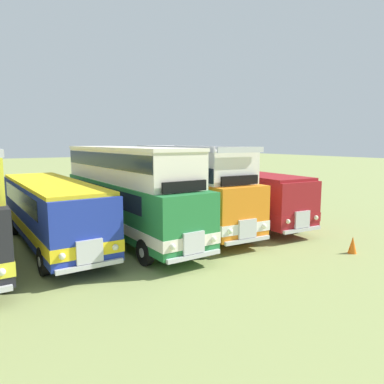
# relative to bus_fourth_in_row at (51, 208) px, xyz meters

# --- Properties ---
(ground_plane) EXTENTS (200.00, 200.00, 0.00)m
(ground_plane) POSITION_rel_bus_fourth_in_row_xyz_m (0.00, -0.44, -1.75)
(ground_plane) COLOR #8C9956
(bus_fourth_in_row) EXTENTS (3.07, 10.62, 2.99)m
(bus_fourth_in_row) POSITION_rel_bus_fourth_in_row_xyz_m (0.00, 0.00, 0.00)
(bus_fourth_in_row) COLOR #1E339E
(bus_fourth_in_row) RESTS_ON ground
(bus_fifth_in_row) EXTENTS (3.15, 11.46, 4.49)m
(bus_fifth_in_row) POSITION_rel_bus_fourth_in_row_xyz_m (3.49, -0.39, 0.72)
(bus_fifth_in_row) COLOR #237538
(bus_fifth_in_row) RESTS_ON ground
(bus_sixth_in_row) EXTENTS (2.80, 9.94, 4.52)m
(bus_sixth_in_row) POSITION_rel_bus_fourth_in_row_xyz_m (6.99, -0.46, 0.60)
(bus_sixth_in_row) COLOR orange
(bus_sixth_in_row) RESTS_ON ground
(bus_seventh_in_row) EXTENTS (2.96, 10.09, 2.99)m
(bus_seventh_in_row) POSITION_rel_bus_fourth_in_row_xyz_m (10.49, -0.37, -0.00)
(bus_seventh_in_row) COLOR maroon
(bus_seventh_in_row) RESTS_ON ground
(cone_mid_row) EXTENTS (0.36, 0.36, 0.74)m
(cone_mid_row) POSITION_rel_bus_fourth_in_row_xyz_m (10.80, -7.71, -1.39)
(cone_mid_row) COLOR orange
(cone_mid_row) RESTS_ON ground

